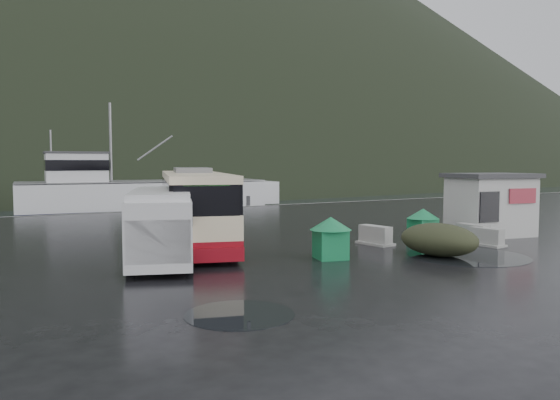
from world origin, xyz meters
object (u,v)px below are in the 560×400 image
waste_bin_left (330,259)px  jersey_barrier_c (472,242)px  jersey_barrier_a (375,245)px  jersey_barrier_b (486,246)px  coach_bus (194,243)px  white_van (162,263)px  ticket_kiosk (489,235)px  waste_bin_right (423,241)px  dome_tent (439,256)px  fishing_trawler (145,201)px

waste_bin_left → jersey_barrier_c: size_ratio=0.97×
jersey_barrier_a → jersey_barrier_b: (3.72, -2.45, 0.00)m
coach_bus → white_van: (-2.53, -3.66, 0.00)m
coach_bus → ticket_kiosk: bearing=-3.1°
coach_bus → waste_bin_right: coach_bus is taller
white_van → dome_tent: size_ratio=1.98×
fishing_trawler → jersey_barrier_c: bearing=-75.4°
jersey_barrier_b → jersey_barrier_c: size_ratio=0.94×
fishing_trawler → ticket_kiosk: bearing=-70.6°
jersey_barrier_a → white_van: bearing=177.5°
coach_bus → white_van: coach_bus is taller
dome_tent → jersey_barrier_a: dome_tent is taller
waste_bin_right → ticket_kiosk: 3.92m
white_van → jersey_barrier_b: bearing=6.6°
waste_bin_left → waste_bin_right: bearing=15.3°
waste_bin_left → dome_tent: (3.73, -1.44, 0.00)m
white_van → jersey_barrier_a: 8.82m
coach_bus → jersey_barrier_b: 11.93m
jersey_barrier_b → waste_bin_right: bearing=118.8°
ticket_kiosk → jersey_barrier_a: size_ratio=2.37×
dome_tent → jersey_barrier_a: (-0.26, 3.22, 0.00)m
ticket_kiosk → fishing_trawler: fishing_trawler is taller
waste_bin_left → fishing_trawler: fishing_trawler is taller
white_van → waste_bin_right: white_van is taller
waste_bin_left → waste_bin_right: 6.15m
jersey_barrier_c → fishing_trawler: (-5.37, 30.29, 0.00)m
waste_bin_left → dome_tent: waste_bin_left is taller
fishing_trawler → coach_bus: bearing=-96.6°
coach_bus → ticket_kiosk: size_ratio=3.06×
waste_bin_left → fishing_trawler: bearing=86.1°
white_van → fishing_trawler: fishing_trawler is taller
waste_bin_right → jersey_barrier_c: 2.04m
coach_bus → jersey_barrier_b: coach_bus is taller
jersey_barrier_a → jersey_barrier_c: 4.26m
waste_bin_left → ticket_kiosk: size_ratio=0.40×
waste_bin_right → coach_bus: bearing=154.3°
ticket_kiosk → jersey_barrier_b: (-2.65, -2.04, 0.00)m
jersey_barrier_b → jersey_barrier_c: jersey_barrier_c is taller
waste_bin_left → dome_tent: bearing=-21.1°
white_van → ticket_kiosk: size_ratio=1.62×
jersey_barrier_a → fishing_trawler: 28.82m
jersey_barrier_c → ticket_kiosk: bearing=24.7°
dome_tent → fishing_trawler: fishing_trawler is taller
waste_bin_left → jersey_barrier_a: waste_bin_left is taller
white_van → waste_bin_left: bearing=-2.7°
white_van → fishing_trawler: (7.43, 28.39, 0.00)m
waste_bin_left → dome_tent: 4.00m
ticket_kiosk → jersey_barrier_a: bearing=-173.5°
waste_bin_left → white_van: bearing=157.9°
fishing_trawler → white_van: bearing=-100.1°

